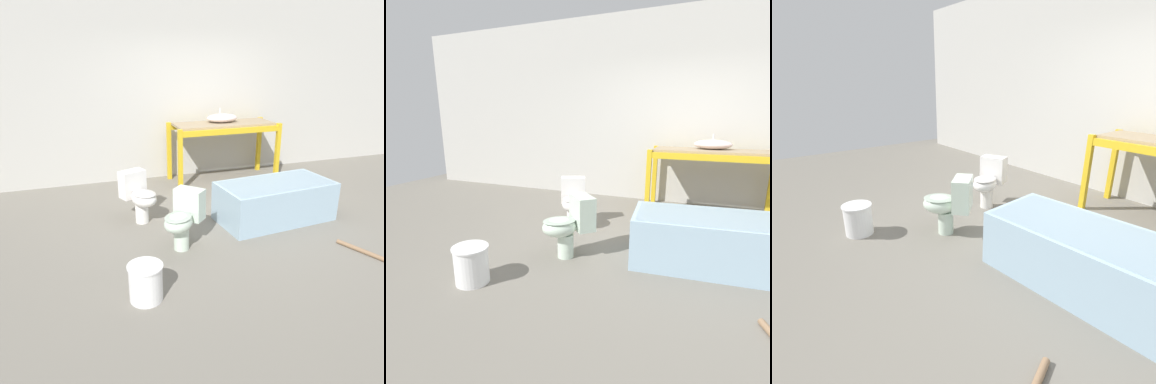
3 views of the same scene
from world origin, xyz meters
The scene contains 9 objects.
ground_plane centered at (0.00, 0.00, 0.00)m, with size 12.00×12.00×0.00m, color slate.
warehouse_wall_rear centered at (0.00, 2.05, 1.60)m, with size 10.80×0.08×3.20m.
shelving_rack centered at (0.47, 1.50, 0.85)m, with size 1.82×0.74×1.01m.
sink_basin centered at (0.46, 1.56, 1.08)m, with size 0.54×0.35×0.23m.
bathtub_main centered at (0.46, -0.30, 0.30)m, with size 1.57×0.88×0.52m.
toilet_near centered at (-0.93, -0.66, 0.38)m, with size 0.61×0.60×0.67m.
toilet_far centered at (-1.26, 0.22, 0.38)m, with size 0.50×0.62×0.67m.
bucket_white centered at (-1.55, -1.49, 0.18)m, with size 0.33×0.33×0.35m.
loose_pipe centered at (0.94, -1.45, 0.02)m, with size 0.27×0.61×0.05m.
Camera 1 is at (-2.07, -4.34, 2.11)m, focal length 35.00 mm.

